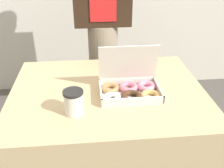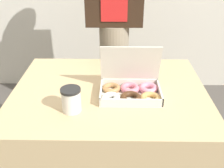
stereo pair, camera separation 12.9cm
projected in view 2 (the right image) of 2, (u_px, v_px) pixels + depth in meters
table at (110, 141)px, 1.57m from camera, size 1.03×0.81×0.72m
donut_box at (131, 89)px, 1.33m from camera, size 0.33×0.24×0.25m
coffee_cup at (71, 100)px, 1.20m from camera, size 0.09×0.09×0.12m
person_customer at (114, 15)px, 1.87m from camera, size 0.40×0.23×1.69m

